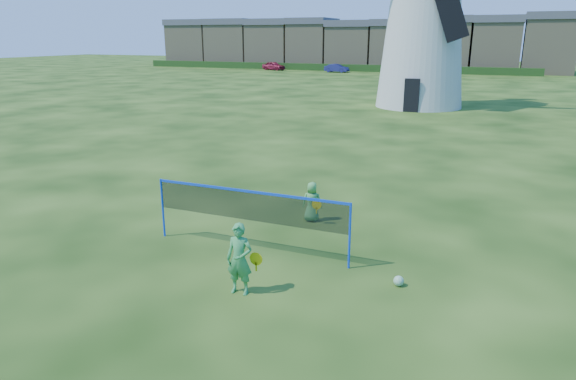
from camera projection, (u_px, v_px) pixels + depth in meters
The scene contains 10 objects.
ground at pixel (272, 254), 12.31m from camera, with size 220.00×220.00×0.00m, color black.
windmill at pixel (424, 14), 36.25m from camera, with size 14.86×6.22×19.44m.
badminton_net at pixel (249, 207), 12.18m from camera, with size 5.05×0.05×1.55m.
player_girl at pixel (240, 259), 10.25m from camera, with size 0.71×0.40×1.50m.
player_boy at pixel (312, 202), 14.39m from camera, with size 0.67×0.47×1.13m.
play_ball at pixel (399, 281), 10.73m from camera, with size 0.22×0.22×0.22m, color green.
terraced_houses at pixel (348, 43), 82.00m from camera, with size 65.01×8.40×8.19m.
hedge at pixel (321, 67), 78.60m from camera, with size 62.00×0.80×1.00m, color #193814.
car_left at pixel (274, 66), 79.23m from camera, with size 1.52×3.79×1.29m, color maroon.
car_right at pixel (337, 68), 74.51m from camera, with size 1.25×3.58×1.18m, color navy.
Camera 1 is at (4.76, -10.30, 5.02)m, focal length 31.96 mm.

